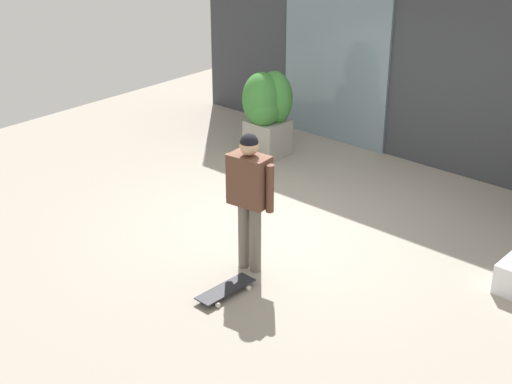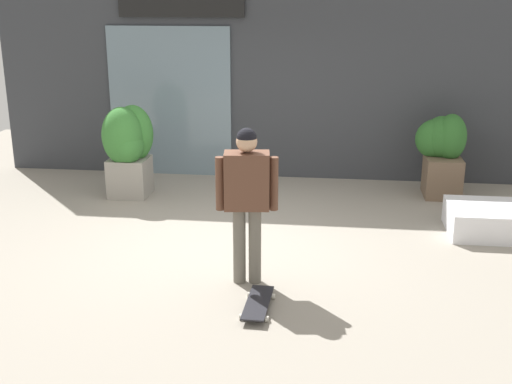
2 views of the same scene
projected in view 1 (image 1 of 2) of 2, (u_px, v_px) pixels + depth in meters
ground_plane at (287, 227)px, 9.59m from camera, size 12.00×12.00×0.00m
building_facade at (421, 44)px, 10.97m from camera, size 8.52×0.31×3.59m
skateboarder at (249, 189)px, 8.23m from camera, size 0.63×0.31×1.64m
skateboard at (226, 289)px, 8.12m from camera, size 0.29×0.73×0.08m
planter_box_right at (267, 109)px, 11.48m from camera, size 0.69×0.72×1.34m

